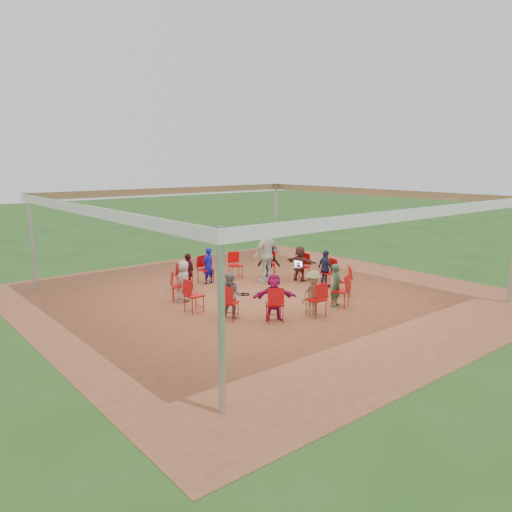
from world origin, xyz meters
TOP-DOWN VIEW (x-y plane):
  - ground at (0.00, 0.00)m, footprint 80.00×80.00m
  - dirt_patch at (0.00, 0.00)m, footprint 13.00×13.00m
  - tent at (0.00, 0.00)m, footprint 10.33×10.33m
  - chair_0 at (2.33, 0.68)m, footprint 0.54×0.53m
  - chair_1 at (1.75, 1.68)m, footprint 0.61×0.61m
  - chair_2 at (0.77, 2.30)m, footprint 0.54×0.55m
  - chair_3 at (-0.39, 2.39)m, footprint 0.49×0.50m
  - chair_4 at (-1.46, 1.94)m, footprint 0.60×0.60m
  - chair_5 at (-2.19, 1.04)m, footprint 0.58×0.57m
  - chair_6 at (-2.42, -0.10)m, footprint 0.46×0.44m
  - chair_7 at (-2.10, -1.22)m, footprint 0.59×0.58m
  - chair_8 at (-1.29, -2.05)m, footprint 0.59×0.60m
  - chair_9 at (-0.19, -2.42)m, footprint 0.45×0.47m
  - chair_10 at (0.95, -2.23)m, footprint 0.56×0.57m
  - chair_11 at (1.88, -1.53)m, footprint 0.61×0.60m
  - chair_12 at (2.38, -0.48)m, footprint 0.51×0.50m
  - person_seated_0 at (2.21, 0.64)m, footprint 0.70×1.17m
  - person_seated_1 at (1.66, 1.60)m, footprint 0.80×0.81m
  - person_seated_2 at (-0.37, 2.28)m, footprint 0.47×0.35m
  - person_seated_3 at (-1.39, 1.84)m, footprint 0.77×0.70m
  - person_seated_4 at (-2.09, 0.99)m, footprint 0.54×0.66m
  - person_seated_5 at (-2.00, -1.16)m, footprint 0.58×0.67m
  - person_seated_6 at (-1.23, -1.95)m, footprint 1.15×0.93m
  - person_seated_7 at (-0.18, -2.30)m, footprint 0.79×0.44m
  - person_seated_8 at (0.91, -2.12)m, footprint 0.51×0.43m
  - person_seated_9 at (2.26, -0.46)m, footprint 0.49×0.75m
  - standing_person at (1.23, 1.21)m, footprint 1.12×0.64m
  - cable_coil at (-0.33, 0.40)m, footprint 0.39×0.39m
  - laptop at (2.06, 0.60)m, footprint 0.33×0.38m

SIDE VIEW (x-z plane):
  - ground at x=0.00m, z-range 0.00..0.00m
  - dirt_patch at x=0.00m, z-range 0.01..0.01m
  - cable_coil at x=-0.33m, z-range 0.01..0.03m
  - chair_0 at x=2.33m, z-range 0.00..0.90m
  - chair_1 at x=1.75m, z-range 0.00..0.90m
  - chair_2 at x=0.77m, z-range 0.00..0.90m
  - chair_3 at x=-0.39m, z-range 0.00..0.90m
  - chair_4 at x=-1.46m, z-range 0.00..0.90m
  - chair_5 at x=-2.19m, z-range 0.00..0.90m
  - chair_6 at x=-2.42m, z-range 0.00..0.90m
  - chair_7 at x=-2.10m, z-range 0.00..0.90m
  - chair_8 at x=-1.29m, z-range 0.00..0.90m
  - chair_9 at x=-0.19m, z-range 0.00..0.90m
  - chair_10 at x=0.95m, z-range 0.00..0.90m
  - chair_11 at x=1.88m, z-range 0.00..0.90m
  - chair_12 at x=2.38m, z-range 0.00..0.90m
  - laptop at x=2.06m, z-range 0.46..0.68m
  - person_seated_0 at x=2.21m, z-range 0.01..1.19m
  - person_seated_1 at x=1.66m, z-range 0.01..1.19m
  - person_seated_2 at x=-0.37m, z-range 0.01..1.19m
  - person_seated_3 at x=-1.39m, z-range 0.01..1.19m
  - person_seated_4 at x=-2.09m, z-range 0.01..1.19m
  - person_seated_5 at x=-2.00m, z-range 0.01..1.19m
  - person_seated_6 at x=-1.23m, z-range 0.01..1.19m
  - person_seated_7 at x=-0.18m, z-range 0.01..1.19m
  - person_seated_8 at x=0.91m, z-range 0.01..1.19m
  - person_seated_9 at x=2.26m, z-range 0.01..1.19m
  - standing_person at x=1.23m, z-range 0.01..1.85m
  - tent at x=0.00m, z-range 0.87..3.87m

